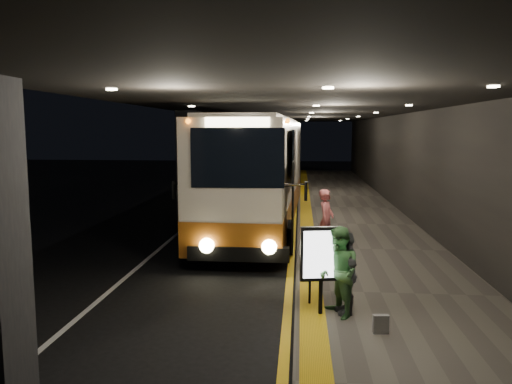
{
  "coord_description": "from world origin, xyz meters",
  "views": [
    {
      "loc": [
        2.58,
        -14.02,
        3.73
      ],
      "look_at": [
        1.15,
        2.05,
        1.7
      ],
      "focal_mm": 35.0,
      "sensor_mm": 36.0,
      "label": 1
    }
  ],
  "objects_px": {
    "passenger_waiting_green": "(339,272)",
    "bag_polka": "(381,324)",
    "passenger_boarding": "(326,220)",
    "passenger_waiting_grey": "(347,273)",
    "coach_main": "(259,177)",
    "coach_second": "(274,160)",
    "info_sign": "(321,256)",
    "stanchion_post": "(310,276)",
    "coach_third": "(281,152)"
  },
  "relations": [
    {
      "from": "passenger_boarding",
      "to": "passenger_waiting_green",
      "type": "height_order",
      "value": "passenger_boarding"
    },
    {
      "from": "coach_second",
      "to": "passenger_waiting_green",
      "type": "xyz_separation_m",
      "value": [
        2.46,
        -22.78,
        -0.75
      ]
    },
    {
      "from": "passenger_waiting_grey",
      "to": "stanchion_post",
      "type": "bearing_deg",
      "value": -133.89
    },
    {
      "from": "stanchion_post",
      "to": "passenger_boarding",
      "type": "bearing_deg",
      "value": 83.18
    },
    {
      "from": "coach_main",
      "to": "passenger_boarding",
      "type": "xyz_separation_m",
      "value": [
        2.33,
        -4.0,
        -0.87
      ]
    },
    {
      "from": "coach_second",
      "to": "info_sign",
      "type": "relative_size",
      "value": 6.78
    },
    {
      "from": "coach_third",
      "to": "passenger_waiting_grey",
      "type": "relative_size",
      "value": 6.81
    },
    {
      "from": "coach_main",
      "to": "coach_second",
      "type": "distance_m",
      "value": 13.49
    },
    {
      "from": "coach_third",
      "to": "coach_second",
      "type": "bearing_deg",
      "value": -88.76
    },
    {
      "from": "passenger_waiting_green",
      "to": "bag_polka",
      "type": "bearing_deg",
      "value": 18.25
    },
    {
      "from": "coach_third",
      "to": "passenger_boarding",
      "type": "height_order",
      "value": "coach_third"
    },
    {
      "from": "coach_second",
      "to": "passenger_boarding",
      "type": "height_order",
      "value": "coach_second"
    },
    {
      "from": "coach_main",
      "to": "bag_polka",
      "type": "bearing_deg",
      "value": -71.45
    },
    {
      "from": "coach_third",
      "to": "passenger_waiting_grey",
      "type": "xyz_separation_m",
      "value": [
        2.69,
        -36.02,
        -0.7
      ]
    },
    {
      "from": "coach_third",
      "to": "passenger_waiting_green",
      "type": "bearing_deg",
      "value": -85.04
    },
    {
      "from": "passenger_waiting_green",
      "to": "stanchion_post",
      "type": "bearing_deg",
      "value": -164.98
    },
    {
      "from": "coach_main",
      "to": "info_sign",
      "type": "relative_size",
      "value": 7.51
    },
    {
      "from": "coach_third",
      "to": "info_sign",
      "type": "height_order",
      "value": "coach_third"
    },
    {
      "from": "coach_second",
      "to": "passenger_boarding",
      "type": "relative_size",
      "value": 6.42
    },
    {
      "from": "coach_third",
      "to": "bag_polka",
      "type": "distance_m",
      "value": 37.13
    },
    {
      "from": "passenger_boarding",
      "to": "passenger_waiting_grey",
      "type": "height_order",
      "value": "passenger_boarding"
    },
    {
      "from": "passenger_waiting_grey",
      "to": "stanchion_post",
      "type": "distance_m",
      "value": 0.86
    },
    {
      "from": "passenger_boarding",
      "to": "bag_polka",
      "type": "relative_size",
      "value": 5.48
    },
    {
      "from": "passenger_boarding",
      "to": "passenger_waiting_grey",
      "type": "distance_m",
      "value": 5.09
    },
    {
      "from": "coach_third",
      "to": "passenger_waiting_green",
      "type": "relative_size",
      "value": 6.32
    },
    {
      "from": "passenger_waiting_green",
      "to": "info_sign",
      "type": "distance_m",
      "value": 0.46
    },
    {
      "from": "coach_second",
      "to": "stanchion_post",
      "type": "bearing_deg",
      "value": -84.62
    },
    {
      "from": "info_sign",
      "to": "coach_third",
      "type": "bearing_deg",
      "value": 82.9
    },
    {
      "from": "coach_main",
      "to": "stanchion_post",
      "type": "distance_m",
      "value": 8.9
    },
    {
      "from": "passenger_waiting_grey",
      "to": "stanchion_post",
      "type": "relative_size",
      "value": 1.37
    },
    {
      "from": "coach_main",
      "to": "coach_second",
      "type": "height_order",
      "value": "coach_main"
    },
    {
      "from": "info_sign",
      "to": "stanchion_post",
      "type": "bearing_deg",
      "value": 98.91
    },
    {
      "from": "passenger_boarding",
      "to": "info_sign",
      "type": "xyz_separation_m",
      "value": [
        -0.36,
        -5.2,
        0.25
      ]
    },
    {
      "from": "coach_second",
      "to": "bag_polka",
      "type": "xyz_separation_m",
      "value": [
        3.15,
        -23.52,
        -1.46
      ]
    },
    {
      "from": "passenger_boarding",
      "to": "info_sign",
      "type": "relative_size",
      "value": 1.06
    },
    {
      "from": "coach_main",
      "to": "coach_second",
      "type": "relative_size",
      "value": 1.11
    },
    {
      "from": "coach_main",
      "to": "coach_third",
      "type": "xyz_separation_m",
      "value": [
        -0.21,
        26.94,
        -0.27
      ]
    },
    {
      "from": "coach_second",
      "to": "stanchion_post",
      "type": "height_order",
      "value": "coach_second"
    },
    {
      "from": "passenger_waiting_grey",
      "to": "stanchion_post",
      "type": "xyz_separation_m",
      "value": [
        -0.7,
        0.44,
        -0.22
      ]
    },
    {
      "from": "info_sign",
      "to": "stanchion_post",
      "type": "relative_size",
      "value": 1.46
    },
    {
      "from": "passenger_waiting_green",
      "to": "passenger_waiting_grey",
      "type": "relative_size",
      "value": 1.08
    },
    {
      "from": "passenger_waiting_green",
      "to": "stanchion_post",
      "type": "xyz_separation_m",
      "value": [
        -0.54,
        0.65,
        -0.28
      ]
    },
    {
      "from": "bag_polka",
      "to": "passenger_waiting_grey",
      "type": "bearing_deg",
      "value": 118.96
    },
    {
      "from": "passenger_waiting_green",
      "to": "coach_second",
      "type": "bearing_deg",
      "value": 161.57
    },
    {
      "from": "passenger_waiting_green",
      "to": "stanchion_post",
      "type": "relative_size",
      "value": 1.47
    },
    {
      "from": "passenger_waiting_grey",
      "to": "passenger_boarding",
      "type": "bearing_deg",
      "value": 170.06
    },
    {
      "from": "passenger_waiting_grey",
      "to": "coach_third",
      "type": "bearing_deg",
      "value": 172.68
    },
    {
      "from": "coach_main",
      "to": "passenger_waiting_green",
      "type": "height_order",
      "value": "coach_main"
    },
    {
      "from": "passenger_waiting_green",
      "to": "bag_polka",
      "type": "distance_m",
      "value": 1.23
    },
    {
      "from": "bag_polka",
      "to": "stanchion_post",
      "type": "height_order",
      "value": "stanchion_post"
    }
  ]
}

